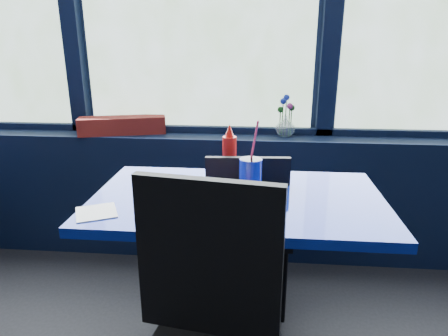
% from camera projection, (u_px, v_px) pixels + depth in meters
% --- Properties ---
extents(window_sill, '(5.00, 0.26, 0.80)m').
position_uv_depth(window_sill, '(199.00, 194.00, 2.61)').
color(window_sill, black).
rests_on(window_sill, ground).
extents(near_table, '(1.20, 0.70, 0.75)m').
position_uv_depth(near_table, '(237.00, 235.00, 1.71)').
color(near_table, black).
rests_on(near_table, ground).
extents(chair_near_back, '(0.42, 0.42, 0.88)m').
position_uv_depth(chair_near_back, '(249.00, 223.00, 1.97)').
color(chair_near_back, black).
rests_on(chair_near_back, ground).
extents(planter_box, '(0.55, 0.27, 0.11)m').
position_uv_depth(planter_box, '(123.00, 125.00, 2.50)').
color(planter_box, maroon).
rests_on(planter_box, window_sill).
extents(flower_vase, '(0.14, 0.15, 0.25)m').
position_uv_depth(flower_vase, '(285.00, 124.00, 2.43)').
color(flower_vase, silver).
rests_on(flower_vase, window_sill).
extents(food_basket, '(0.31, 0.31, 0.10)m').
position_uv_depth(food_basket, '(222.00, 210.00, 1.44)').
color(food_basket, '#BA130C').
rests_on(food_basket, near_table).
extents(ketchup_bottle, '(0.07, 0.07, 0.25)m').
position_uv_depth(ketchup_bottle, '(229.00, 153.00, 1.88)').
color(ketchup_bottle, '#BA130C').
rests_on(ketchup_bottle, near_table).
extents(soda_cup, '(0.09, 0.09, 0.32)m').
position_uv_depth(soda_cup, '(251.00, 175.00, 1.66)').
color(soda_cup, '#0D1B91').
rests_on(soda_cup, near_table).
extents(napkin, '(0.19, 0.19, 0.00)m').
position_uv_depth(napkin, '(96.00, 212.00, 1.50)').
color(napkin, white).
rests_on(napkin, near_table).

